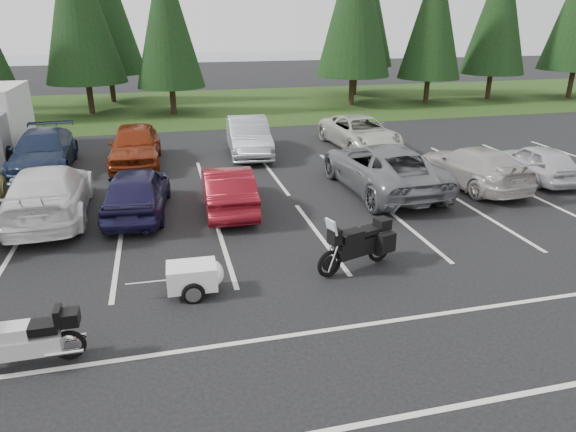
{
  "coord_description": "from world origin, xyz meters",
  "views": [
    {
      "loc": [
        -0.82,
        -11.59,
        5.74
      ],
      "look_at": [
        1.93,
        -0.5,
        1.27
      ],
      "focal_mm": 32.0,
      "sensor_mm": 36.0,
      "label": 1
    }
  ],
  "objects_px": {
    "touring_motorcycle": "(19,334)",
    "car_near_6": "(382,167)",
    "adventure_motorcycle": "(356,241)",
    "car_far_3": "(248,136)",
    "car_far_2": "(135,145)",
    "cargo_trailer": "(192,279)",
    "car_near_7": "(472,166)",
    "car_near_3": "(49,192)",
    "car_far_1": "(43,151)",
    "car_near_4": "(137,191)",
    "car_near_5": "(228,188)",
    "car_near_8": "(538,162)",
    "car_far_4": "(360,132)"
  },
  "relations": [
    {
      "from": "touring_motorcycle",
      "to": "car_near_6",
      "type": "bearing_deg",
      "value": 36.97
    },
    {
      "from": "adventure_motorcycle",
      "to": "car_far_3",
      "type": "bearing_deg",
      "value": 74.52
    },
    {
      "from": "car_far_2",
      "to": "car_near_6",
      "type": "bearing_deg",
      "value": -31.35
    },
    {
      "from": "cargo_trailer",
      "to": "adventure_motorcycle",
      "type": "distance_m",
      "value": 3.93
    },
    {
      "from": "car_near_7",
      "to": "adventure_motorcycle",
      "type": "bearing_deg",
      "value": 33.15
    },
    {
      "from": "car_near_3",
      "to": "car_far_3",
      "type": "xyz_separation_m",
      "value": [
        7.14,
        6.13,
        -0.0
      ]
    },
    {
      "from": "car_far_1",
      "to": "car_near_4",
      "type": "bearing_deg",
      "value": -59.14
    },
    {
      "from": "car_near_7",
      "to": "car_far_1",
      "type": "relative_size",
      "value": 0.92
    },
    {
      "from": "car_near_5",
      "to": "cargo_trailer",
      "type": "xyz_separation_m",
      "value": [
        -1.48,
        -5.12,
        -0.34
      ]
    },
    {
      "from": "adventure_motorcycle",
      "to": "car_near_6",
      "type": "bearing_deg",
      "value": 42.42
    },
    {
      "from": "car_near_8",
      "to": "adventure_motorcycle",
      "type": "height_order",
      "value": "adventure_motorcycle"
    },
    {
      "from": "car_near_3",
      "to": "cargo_trailer",
      "type": "relative_size",
      "value": 3.55
    },
    {
      "from": "car_near_5",
      "to": "adventure_motorcycle",
      "type": "xyz_separation_m",
      "value": [
        2.42,
        -4.85,
        0.04
      ]
    },
    {
      "from": "car_far_1",
      "to": "adventure_motorcycle",
      "type": "bearing_deg",
      "value": -52.4
    },
    {
      "from": "car_near_7",
      "to": "car_far_3",
      "type": "relative_size",
      "value": 1.01
    },
    {
      "from": "car_near_3",
      "to": "car_near_5",
      "type": "height_order",
      "value": "car_near_3"
    },
    {
      "from": "car_far_2",
      "to": "car_far_3",
      "type": "distance_m",
      "value": 4.82
    },
    {
      "from": "car_far_1",
      "to": "car_near_8",
      "type": "bearing_deg",
      "value": -18.81
    },
    {
      "from": "car_near_8",
      "to": "car_far_4",
      "type": "distance_m",
      "value": 7.76
    },
    {
      "from": "car_near_7",
      "to": "car_near_5",
      "type": "bearing_deg",
      "value": -3.53
    },
    {
      "from": "car_far_4",
      "to": "touring_motorcycle",
      "type": "relative_size",
      "value": 2.22
    },
    {
      "from": "cargo_trailer",
      "to": "touring_motorcycle",
      "type": "bearing_deg",
      "value": -147.29
    },
    {
      "from": "touring_motorcycle",
      "to": "car_far_4",
      "type": "bearing_deg",
      "value": 49.41
    },
    {
      "from": "car_near_7",
      "to": "touring_motorcycle",
      "type": "height_order",
      "value": "car_near_7"
    },
    {
      "from": "car_near_5",
      "to": "car_near_7",
      "type": "bearing_deg",
      "value": -175.88
    },
    {
      "from": "touring_motorcycle",
      "to": "car_near_3",
      "type": "bearing_deg",
      "value": 95.62
    },
    {
      "from": "car_near_3",
      "to": "car_far_3",
      "type": "height_order",
      "value": "car_near_3"
    },
    {
      "from": "car_far_3",
      "to": "adventure_motorcycle",
      "type": "bearing_deg",
      "value": -83.2
    },
    {
      "from": "car_near_5",
      "to": "car_near_8",
      "type": "relative_size",
      "value": 1.08
    },
    {
      "from": "car_far_2",
      "to": "adventure_motorcycle",
      "type": "distance_m",
      "value": 12.24
    },
    {
      "from": "car_near_4",
      "to": "adventure_motorcycle",
      "type": "bearing_deg",
      "value": 140.86
    },
    {
      "from": "touring_motorcycle",
      "to": "cargo_trailer",
      "type": "bearing_deg",
      "value": 30.76
    },
    {
      "from": "car_far_3",
      "to": "adventure_motorcycle",
      "type": "xyz_separation_m",
      "value": [
        0.59,
        -11.58,
        -0.06
      ]
    },
    {
      "from": "car_near_8",
      "to": "car_far_3",
      "type": "bearing_deg",
      "value": -27.81
    },
    {
      "from": "car_near_8",
      "to": "adventure_motorcycle",
      "type": "relative_size",
      "value": 1.61
    },
    {
      "from": "car_far_4",
      "to": "cargo_trailer",
      "type": "bearing_deg",
      "value": -130.55
    },
    {
      "from": "car_near_8",
      "to": "car_far_1",
      "type": "bearing_deg",
      "value": -12.67
    },
    {
      "from": "car_near_4",
      "to": "car_near_6",
      "type": "xyz_separation_m",
      "value": [
        8.25,
        0.41,
        0.07
      ]
    },
    {
      "from": "car_near_6",
      "to": "car_far_1",
      "type": "height_order",
      "value": "car_near_6"
    },
    {
      "from": "car_near_4",
      "to": "car_far_2",
      "type": "relative_size",
      "value": 0.91
    },
    {
      "from": "car_near_6",
      "to": "car_far_4",
      "type": "height_order",
      "value": "car_near_6"
    },
    {
      "from": "car_far_2",
      "to": "car_far_3",
      "type": "height_order",
      "value": "car_far_2"
    },
    {
      "from": "car_near_8",
      "to": "car_near_6",
      "type": "bearing_deg",
      "value": 2.69
    },
    {
      "from": "car_near_7",
      "to": "car_far_2",
      "type": "distance_m",
      "value": 13.15
    },
    {
      "from": "adventure_motorcycle",
      "to": "cargo_trailer",
      "type": "bearing_deg",
      "value": 165.59
    },
    {
      "from": "car_near_8",
      "to": "car_near_7",
      "type": "bearing_deg",
      "value": 6.45
    },
    {
      "from": "car_near_6",
      "to": "car_far_4",
      "type": "relative_size",
      "value": 1.15
    },
    {
      "from": "car_far_1",
      "to": "touring_motorcycle",
      "type": "bearing_deg",
      "value": -82.96
    },
    {
      "from": "car_far_4",
      "to": "car_far_3",
      "type": "bearing_deg",
      "value": 174.83
    },
    {
      "from": "car_near_5",
      "to": "car_far_2",
      "type": "height_order",
      "value": "car_far_2"
    }
  ]
}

